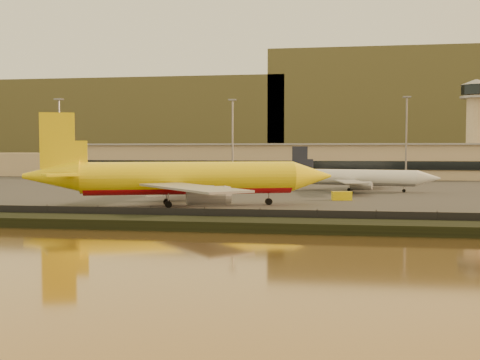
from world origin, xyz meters
name	(u,v)px	position (x,y,z in m)	size (l,w,h in m)	color
ground	(210,215)	(0.00, 0.00, 0.00)	(900.00, 900.00, 0.00)	black
embankment	(184,223)	(0.00, -17.00, 0.70)	(320.00, 7.00, 1.40)	black
tarmac	(271,182)	(0.00, 95.00, 0.10)	(320.00, 220.00, 0.20)	#2D2D2D
perimeter_fence	(191,216)	(0.00, -13.00, 1.30)	(300.00, 0.05, 2.20)	black
terminal_building	(241,161)	(-14.52, 125.55, 6.25)	(202.00, 25.00, 12.60)	tan
control_tower	(475,119)	(70.00, 131.00, 21.66)	(11.20, 11.20, 35.50)	tan
apron_light_masts	(316,132)	(15.00, 75.00, 15.70)	(152.20, 12.20, 25.40)	slate
distant_hills	(279,120)	(-20.74, 340.00, 31.39)	(470.00, 160.00, 70.00)	brown
dhl_cargo_jet	(184,179)	(-7.39, 11.93, 5.33)	(55.87, 53.10, 17.17)	yellow
white_narrowbody_jet	(359,178)	(26.28, 57.70, 3.58)	(39.08, 37.48, 11.32)	white
gse_vehicle_yellow	(342,196)	(21.74, 29.89, 1.11)	(4.06, 1.83, 1.83)	yellow
gse_vehicle_white	(153,193)	(-19.81, 32.82, 0.97)	(3.40, 1.53, 1.53)	white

